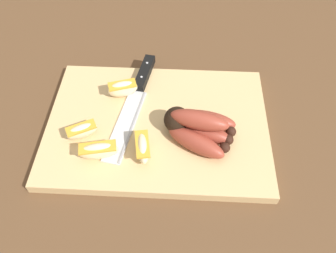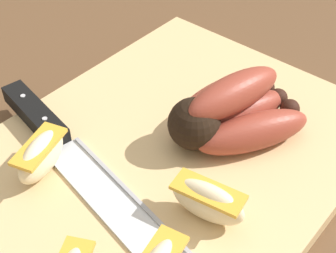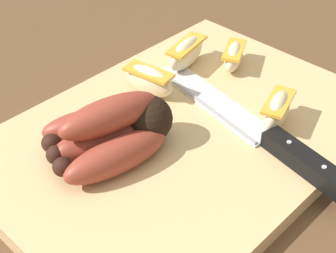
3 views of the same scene
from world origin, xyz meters
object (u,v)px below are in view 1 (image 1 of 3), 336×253
(banana_bunch, at_px, (197,127))
(apple_wedge_near, at_px, (82,131))
(chefs_knife, at_px, (139,90))
(apple_wedge_middle, at_px, (143,148))
(apple_wedge_far, at_px, (98,151))
(apple_wedge_extra, at_px, (123,89))

(banana_bunch, distance_m, apple_wedge_near, 0.21)
(chefs_knife, bearing_deg, apple_wedge_middle, -81.04)
(apple_wedge_far, bearing_deg, apple_wedge_extra, 81.53)
(apple_wedge_near, height_order, apple_wedge_far, apple_wedge_far)
(banana_bunch, relative_size, chefs_knife, 0.49)
(apple_wedge_near, relative_size, apple_wedge_middle, 0.93)
(chefs_knife, relative_size, apple_wedge_extra, 4.35)
(chefs_knife, xyz_separation_m, apple_wedge_middle, (0.02, -0.15, 0.01))
(banana_bunch, xyz_separation_m, apple_wedge_far, (-0.17, -0.06, -0.01))
(apple_wedge_extra, bearing_deg, apple_wedge_middle, -68.98)
(apple_wedge_near, height_order, apple_wedge_extra, apple_wedge_extra)
(chefs_knife, xyz_separation_m, apple_wedge_extra, (-0.03, -0.01, 0.01))
(apple_wedge_middle, xyz_separation_m, apple_wedge_extra, (-0.05, 0.14, 0.00))
(apple_wedge_extra, bearing_deg, apple_wedge_far, -98.47)
(apple_wedge_extra, bearing_deg, chefs_knife, 22.26)
(apple_wedge_near, distance_m, apple_wedge_extra, 0.12)
(apple_wedge_extra, bearing_deg, banana_bunch, -32.25)
(apple_wedge_far, xyz_separation_m, apple_wedge_extra, (0.02, 0.15, 0.00))
(apple_wedge_near, bearing_deg, apple_wedge_middle, -16.20)
(banana_bunch, height_order, apple_wedge_extra, banana_bunch)
(banana_bunch, xyz_separation_m, apple_wedge_near, (-0.21, -0.01, -0.01))
(chefs_knife, bearing_deg, apple_wedge_extra, -157.74)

